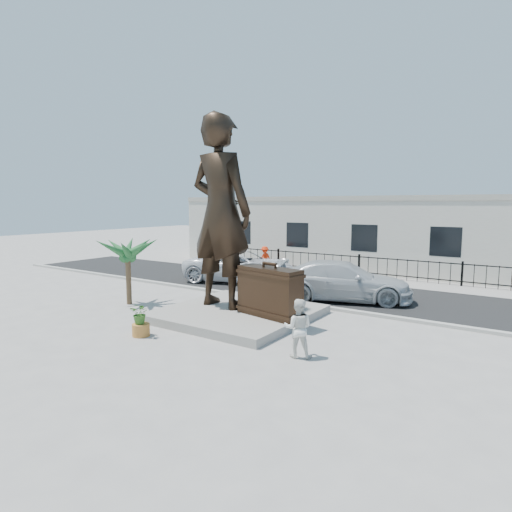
% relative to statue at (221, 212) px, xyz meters
% --- Properties ---
extents(ground, '(100.00, 100.00, 0.00)m').
position_rel_statue_xyz_m(ground, '(1.35, -1.61, -3.92)').
color(ground, '#9E9991').
rests_on(ground, ground).
extents(street, '(40.00, 7.00, 0.01)m').
position_rel_statue_xyz_m(street, '(1.35, 6.39, -3.91)').
color(street, black).
rests_on(street, ground).
extents(curb, '(40.00, 0.25, 0.12)m').
position_rel_statue_xyz_m(curb, '(1.35, 2.89, -3.86)').
color(curb, '#A5A399').
rests_on(curb, ground).
extents(far_sidewalk, '(40.00, 2.50, 0.02)m').
position_rel_statue_xyz_m(far_sidewalk, '(1.35, 10.39, -3.91)').
color(far_sidewalk, '#9E9991').
rests_on(far_sidewalk, ground).
extents(plinth, '(5.20, 5.20, 0.30)m').
position_rel_statue_xyz_m(plinth, '(0.85, -0.11, -3.77)').
color(plinth, gray).
rests_on(plinth, ground).
extents(fence, '(22.00, 0.10, 1.20)m').
position_rel_statue_xyz_m(fence, '(1.35, 11.19, -3.32)').
color(fence, black).
rests_on(fence, ground).
extents(building, '(28.00, 7.00, 4.40)m').
position_rel_statue_xyz_m(building, '(1.35, 15.39, -1.72)').
color(building, silver).
rests_on(building, ground).
extents(statue, '(2.69, 1.81, 7.24)m').
position_rel_statue_xyz_m(statue, '(0.00, 0.00, 0.00)').
color(statue, black).
rests_on(statue, plinth).
extents(suitcase, '(2.56, 1.23, 1.73)m').
position_rel_statue_xyz_m(suitcase, '(2.34, -0.25, -2.76)').
color(suitcase, black).
rests_on(suitcase, plinth).
extents(tourist, '(0.98, 0.89, 1.65)m').
position_rel_statue_xyz_m(tourist, '(4.72, -2.53, -3.10)').
color(tourist, white).
rests_on(tourist, ground).
extents(car_white, '(6.69, 4.44, 1.71)m').
position_rel_statue_xyz_m(car_white, '(-3.32, 5.88, -3.06)').
color(car_white, silver).
rests_on(car_white, street).
extents(car_silver, '(6.37, 4.31, 1.71)m').
position_rel_statue_xyz_m(car_silver, '(2.98, 4.76, -3.05)').
color(car_silver, silver).
rests_on(car_silver, street).
extents(worker, '(1.06, 0.74, 1.49)m').
position_rel_statue_xyz_m(worker, '(-4.58, 10.21, -3.15)').
color(worker, red).
rests_on(worker, far_sidewalk).
extents(palm_tree, '(1.80, 1.80, 3.20)m').
position_rel_statue_xyz_m(palm_tree, '(-4.22, -0.97, -3.92)').
color(palm_tree, '#1F5527').
rests_on(palm_tree, ground).
extents(planter, '(0.56, 0.56, 0.40)m').
position_rel_statue_xyz_m(planter, '(-0.38, -3.68, -3.72)').
color(planter, '#BA7631').
rests_on(planter, ground).
extents(shrub, '(0.72, 0.66, 0.68)m').
position_rel_statue_xyz_m(shrub, '(-0.38, -3.68, -3.18)').
color(shrub, '#326220').
rests_on(shrub, planter).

